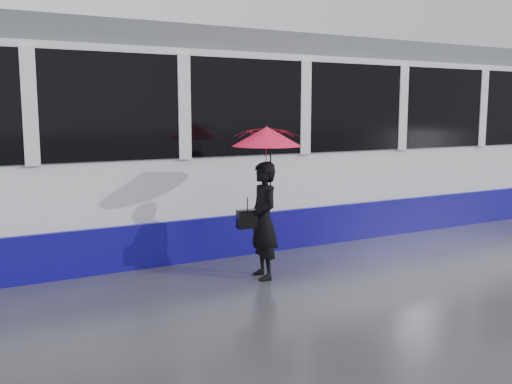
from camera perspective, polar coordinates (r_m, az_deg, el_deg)
ground at (r=7.44m, az=1.29°, el=-8.68°), size 90.00×90.00×0.00m
rails at (r=9.61m, az=-6.22°, el=-4.79°), size 34.00×1.51×0.02m
tram at (r=8.80m, az=-19.30°, el=4.33°), size 26.00×2.56×3.35m
woman at (r=7.31m, az=0.73°, el=-2.87°), size 0.42×0.59×1.51m
umbrella at (r=7.22m, az=1.09°, el=4.21°), size 0.99×0.99×1.02m
handbag at (r=7.22m, az=-0.87°, el=-2.71°), size 0.28×0.15×0.41m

